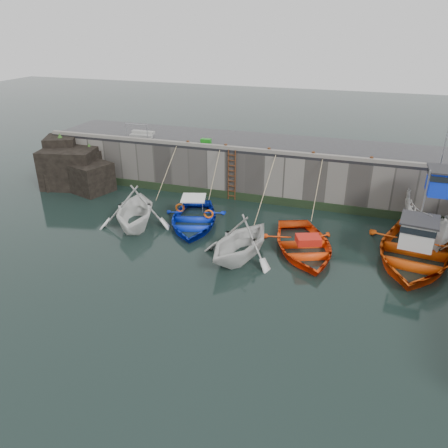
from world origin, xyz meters
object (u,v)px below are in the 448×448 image
(boat_near_blacktrim, at_px, (240,257))
(boat_near_navy, at_px, (303,251))
(bollard_c, at_px, (269,150))
(ladder, at_px, (232,175))
(boat_near_blue, at_px, (193,224))
(bollard_a, at_px, (188,143))
(boat_near_white, at_px, (136,225))
(boat_far_orange, at_px, (414,251))
(boat_far_white, at_px, (434,214))
(bollard_b, at_px, (226,146))
(fish_crate, at_px, (206,141))
(bollard_e, at_px, (371,159))
(bollard_d, at_px, (313,154))

(boat_near_blacktrim, height_order, boat_near_navy, boat_near_blacktrim)
(bollard_c, bearing_deg, ladder, -171.33)
(boat_near_blue, xyz_separation_m, bollard_c, (3.10, 4.53, 3.30))
(bollard_a, bearing_deg, boat_near_white, -98.80)
(boat_near_blue, relative_size, bollard_c, 18.84)
(boat_far_orange, bearing_deg, bollard_c, 156.45)
(boat_near_blacktrim, bearing_deg, boat_near_white, -178.54)
(boat_far_white, bearing_deg, boat_near_blue, -168.14)
(ladder, height_order, bollard_b, bollard_b)
(boat_near_navy, relative_size, boat_far_white, 0.74)
(fish_crate, bearing_deg, boat_near_navy, -42.65)
(ladder, relative_size, boat_near_blue, 0.61)
(boat_near_blue, height_order, bollard_e, bollard_e)
(boat_near_blue, bearing_deg, boat_far_white, -3.36)
(boat_near_blue, distance_m, boat_far_white, 12.71)
(ladder, distance_m, boat_far_orange, 11.43)
(boat_near_white, distance_m, bollard_b, 7.33)
(boat_far_orange, xyz_separation_m, bollard_c, (-8.22, 4.90, 2.85))
(boat_near_blacktrim, bearing_deg, bollard_a, 143.33)
(bollard_d, bearing_deg, fish_crate, 174.97)
(boat_near_navy, xyz_separation_m, bollard_d, (-0.58, 5.65, 3.30))
(boat_near_blacktrim, xyz_separation_m, boat_far_orange, (7.80, 2.34, 0.45))
(boat_far_white, relative_size, bollard_b, 26.66)
(bollard_a, relative_size, bollard_c, 1.00)
(bollard_a, distance_m, bollard_c, 5.20)
(boat_near_white, xyz_separation_m, boat_far_white, (15.32, 3.88, 1.20))
(bollard_c, xyz_separation_m, bollard_e, (5.80, 0.00, 0.00))
(boat_far_orange, height_order, fish_crate, boat_far_orange)
(bollard_c, bearing_deg, boat_far_white, -10.63)
(boat_near_blacktrim, height_order, bollard_d, bollard_d)
(boat_near_white, bearing_deg, bollard_a, 60.12)
(bollard_a, distance_m, bollard_d, 7.80)
(boat_near_blue, xyz_separation_m, bollard_a, (-2.10, 4.53, 3.30))
(boat_near_white, height_order, boat_near_blue, boat_near_white)
(boat_near_blue, xyz_separation_m, boat_far_orange, (11.31, -0.37, 0.45))
(boat_near_blue, bearing_deg, boat_far_orange, -17.97)
(bollard_e, bearing_deg, boat_near_blacktrim, -126.64)
(boat_near_blue, height_order, bollard_b, bollard_b)
(ladder, distance_m, boat_near_white, 6.73)
(bollard_e, bearing_deg, boat_near_blue, -153.02)
(boat_near_navy, height_order, bollard_b, bollard_b)
(boat_far_white, height_order, bollard_d, boat_far_white)
(fish_crate, bearing_deg, boat_near_white, -109.01)
(ladder, height_order, boat_near_blacktrim, ladder)
(boat_near_blacktrim, distance_m, boat_far_white, 10.47)
(fish_crate, distance_m, bollard_b, 1.63)
(bollard_b, distance_m, bollard_e, 8.50)
(bollard_b, height_order, bollard_c, same)
(bollard_a, height_order, bollard_b, same)
(ladder, relative_size, bollard_a, 11.43)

